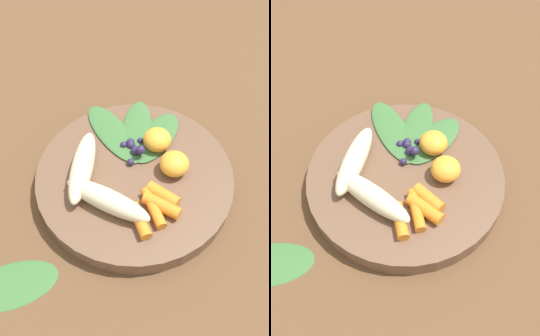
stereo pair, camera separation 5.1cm
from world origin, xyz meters
TOP-DOWN VIEW (x-y plane):
  - ground_plane at (0.00, 0.00)m, footprint 2.40×2.40m
  - bowl at (0.00, 0.00)m, footprint 0.28×0.28m
  - banana_peeled_left at (0.07, 0.01)m, footprint 0.06×0.13m
  - banana_peeled_right at (0.05, -0.05)m, footprint 0.12×0.10m
  - orange_segment_near at (-0.06, -0.01)m, footprint 0.04×0.04m
  - orange_segment_far at (-0.04, 0.04)m, footprint 0.04×0.04m
  - carrot_front at (0.06, 0.06)m, footprint 0.04×0.05m
  - carrot_mid_left at (0.03, 0.06)m, footprint 0.04×0.06m
  - carrot_mid_right at (0.02, 0.07)m, footprint 0.03×0.05m
  - carrot_rear at (0.01, 0.06)m, footprint 0.02×0.05m
  - blueberry_pile at (-0.03, -0.03)m, footprint 0.06×0.04m
  - kale_leaf_left at (-0.07, -0.02)m, footprint 0.12×0.07m
  - kale_leaf_right at (-0.06, -0.05)m, footprint 0.13×0.12m
  - kale_leaf_rear at (-0.03, -0.08)m, footprint 0.08×0.14m

SIDE VIEW (x-z plane):
  - ground_plane at x=0.00m, z-range 0.00..0.00m
  - bowl at x=0.00m, z-range 0.00..0.03m
  - kale_leaf_left at x=-0.07m, z-range 0.03..0.03m
  - kale_leaf_right at x=-0.06m, z-range 0.03..0.03m
  - kale_leaf_rear at x=-0.03m, z-range 0.03..0.03m
  - carrot_mid_left at x=0.03m, z-range 0.03..0.04m
  - carrot_front at x=0.06m, z-range 0.03..0.04m
  - blueberry_pile at x=-0.03m, z-range 0.02..0.05m
  - carrot_mid_right at x=0.02m, z-range 0.03..0.05m
  - carrot_rear at x=0.01m, z-range 0.03..0.05m
  - banana_peeled_left at x=0.07m, z-range 0.03..0.06m
  - banana_peeled_right at x=0.05m, z-range 0.03..0.06m
  - orange_segment_near at x=-0.06m, z-range 0.03..0.06m
  - orange_segment_far at x=-0.04m, z-range 0.03..0.06m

